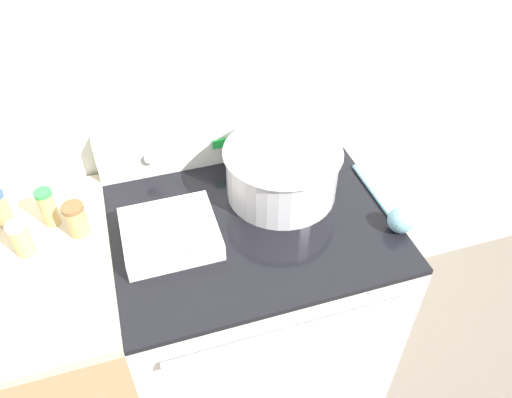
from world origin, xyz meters
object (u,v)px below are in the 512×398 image
spice_jar_blue_cap (0,208)px  spice_jar_green_cap (48,207)px  casserole_dish (170,233)px  mixing_bowl (282,169)px  ladle (398,217)px  spice_jar_white_cap (21,238)px  spice_jar_brown_cap (76,219)px

spice_jar_blue_cap → spice_jar_green_cap: bearing=-17.2°
casserole_dish → spice_jar_blue_cap: (-0.44, 0.20, 0.04)m
casserole_dish → spice_jar_blue_cap: size_ratio=2.33×
mixing_bowl → spice_jar_blue_cap: mixing_bowl is taller
ladle → casserole_dish: bearing=167.9°
mixing_bowl → casserole_dish: 0.38m
mixing_bowl → ladle: bearing=-41.2°
ladle → spice_jar_white_cap: 1.04m
casserole_dish → spice_jar_white_cap: spice_jar_white_cap is taller
ladle → spice_jar_white_cap: spice_jar_white_cap is taller
spice_jar_brown_cap → spice_jar_white_cap: size_ratio=0.96×
casserole_dish → spice_jar_brown_cap: (-0.24, 0.10, 0.03)m
ladle → spice_jar_brown_cap: size_ratio=3.26×
mixing_bowl → spice_jar_white_cap: (-0.75, -0.04, -0.03)m
mixing_bowl → spice_jar_brown_cap: 0.61m
spice_jar_white_cap → casserole_dish: bearing=-9.4°
casserole_dish → mixing_bowl: bearing=15.4°
casserole_dish → spice_jar_white_cap: size_ratio=2.46×
spice_jar_brown_cap → spice_jar_green_cap: spice_jar_green_cap is taller
mixing_bowl → spice_jar_white_cap: mixing_bowl is taller
casserole_dish → spice_jar_green_cap: 0.36m
ladle → spice_jar_blue_cap: 1.13m
spice_jar_white_cap → spice_jar_blue_cap: size_ratio=0.94×
mixing_bowl → casserole_dish: (-0.36, -0.10, -0.06)m
ladle → spice_jar_green_cap: bearing=162.6°
ladle → spice_jar_brown_cap: bearing=165.1°
spice_jar_brown_cap → spice_jar_green_cap: bearing=138.2°
spice_jar_blue_cap → mixing_bowl: bearing=-7.1°
spice_jar_white_cap → spice_jar_blue_cap: 0.15m
spice_jar_white_cap → spice_jar_blue_cap: bearing=113.3°
spice_jar_green_cap → spice_jar_blue_cap: (-0.13, 0.04, -0.00)m
mixing_bowl → spice_jar_green_cap: bearing=174.9°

